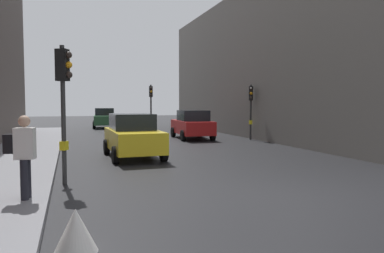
% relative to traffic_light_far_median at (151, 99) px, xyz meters
% --- Properties ---
extents(ground_plane, '(120.00, 120.00, 0.00)m').
position_rel_traffic_light_far_median_xyz_m(ground_plane, '(-0.88, -21.09, -2.49)').
color(ground_plane, black).
extents(sidewalk_kerb, '(2.86, 40.00, 0.16)m').
position_rel_traffic_light_far_median_xyz_m(sidewalk_kerb, '(-7.84, -15.09, -2.41)').
color(sidewalk_kerb, gray).
rests_on(sidewalk_kerb, ground).
extents(building_facade_right, '(12.00, 28.13, 9.57)m').
position_rel_traffic_light_far_median_xyz_m(building_facade_right, '(10.64, -5.67, 2.29)').
color(building_facade_right, slate).
rests_on(building_facade_right, ground).
extents(traffic_light_far_median, '(0.25, 0.43, 3.61)m').
position_rel_traffic_light_far_median_xyz_m(traffic_light_far_median, '(0.00, 0.00, 0.00)').
color(traffic_light_far_median, '#2D2D2D').
rests_on(traffic_light_far_median, ground).
extents(traffic_light_near_right, '(0.44, 0.37, 3.71)m').
position_rel_traffic_light_far_median_xyz_m(traffic_light_near_right, '(-6.09, -18.00, 0.07)').
color(traffic_light_near_right, '#2D2D2D').
rests_on(traffic_light_near_right, ground).
extents(traffic_light_mid_street, '(0.34, 0.45, 3.30)m').
position_rel_traffic_light_far_median_xyz_m(traffic_light_mid_street, '(4.33, -8.25, -0.21)').
color(traffic_light_mid_street, '#2D2D2D').
rests_on(traffic_light_mid_street, ground).
extents(car_green_estate, '(2.26, 4.32, 1.76)m').
position_rel_traffic_light_far_median_xyz_m(car_green_estate, '(-3.02, 5.76, -1.61)').
color(car_green_estate, '#2D6038').
rests_on(car_green_estate, ground).
extents(car_yellow_taxi, '(2.10, 4.24, 1.76)m').
position_rel_traffic_light_far_median_xyz_m(car_yellow_taxi, '(-3.54, -13.45, -1.61)').
color(car_yellow_taxi, yellow).
rests_on(car_yellow_taxi, ground).
extents(car_red_sedan, '(2.19, 4.29, 1.76)m').
position_rel_traffic_light_far_median_xyz_m(car_red_sedan, '(1.22, -6.53, -1.61)').
color(car_red_sedan, red).
rests_on(car_red_sedan, ground).
extents(pedestrian_with_black_backpack, '(0.64, 0.39, 1.77)m').
position_rel_traffic_light_far_median_xyz_m(pedestrian_with_black_backpack, '(-6.90, -20.00, -1.33)').
color(pedestrian_with_black_backpack, black).
rests_on(pedestrian_with_black_backpack, sidewalk_kerb).
extents(warning_sign_triangle, '(0.64, 0.64, 0.65)m').
position_rel_traffic_light_far_median_xyz_m(warning_sign_triangle, '(-5.90, -22.93, -2.16)').
color(warning_sign_triangle, silver).
rests_on(warning_sign_triangle, ground).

